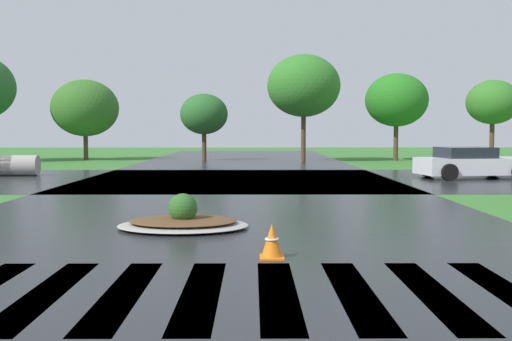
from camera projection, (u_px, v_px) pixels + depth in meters
asphalt_roadway at (226, 215)px, 13.12m from camera, size 11.86×80.00×0.01m
asphalt_cross_road at (237, 179)px, 22.48m from camera, size 90.00×10.67×0.01m
crosswalk_stripes at (201, 293)px, 6.83m from camera, size 7.65×3.03×0.01m
median_island at (183, 221)px, 11.30m from camera, size 2.53×1.86×0.68m
car_dark_suv at (471, 163)px, 22.94m from camera, size 4.36×2.56×1.23m
drainage_pipe_stack at (6, 166)px, 24.14m from camera, size 2.62×1.02×0.86m
traffic_cone at (272, 242)px, 8.67m from camera, size 0.36×0.36×0.52m
background_treeline at (198, 96)px, 35.36m from camera, size 34.80×6.58×6.36m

